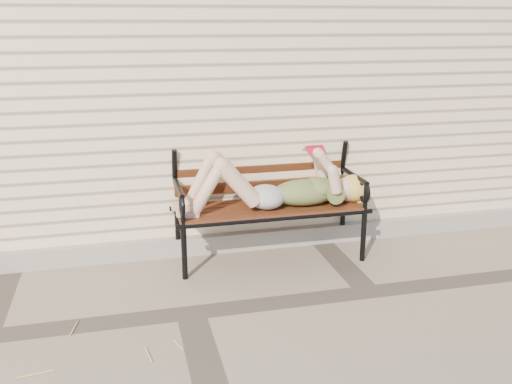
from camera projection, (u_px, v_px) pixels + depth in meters
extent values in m
plane|color=gray|center=(191.00, 313.00, 3.70)|extent=(80.00, 80.00, 0.00)
cube|color=#F5E5C0|center=(149.00, 52.00, 6.06)|extent=(8.00, 4.00, 3.00)
cube|color=gray|center=(175.00, 247.00, 4.58)|extent=(8.00, 0.10, 0.15)
cylinder|color=black|center=(184.00, 252.00, 4.13)|extent=(0.04, 0.04, 0.43)
cylinder|color=black|center=(178.00, 231.00, 4.52)|extent=(0.04, 0.04, 0.43)
cylinder|color=black|center=(363.00, 235.00, 4.45)|extent=(0.04, 0.04, 0.43)
cylinder|color=black|center=(343.00, 218.00, 4.84)|extent=(0.04, 0.04, 0.43)
cube|color=#602818|center=(270.00, 208.00, 4.42)|extent=(1.44, 0.46, 0.03)
cylinder|color=black|center=(277.00, 219.00, 4.23)|extent=(1.51, 0.04, 0.04)
cylinder|color=black|center=(263.00, 202.00, 4.63)|extent=(1.51, 0.04, 0.04)
torus|color=black|center=(260.00, 140.00, 4.58)|extent=(0.26, 0.03, 0.26)
ellipsoid|color=#08323E|center=(304.00, 192.00, 4.43)|extent=(0.51, 0.29, 0.20)
ellipsoid|color=#08323E|center=(318.00, 187.00, 4.44)|extent=(0.25, 0.28, 0.15)
ellipsoid|color=silver|center=(266.00, 197.00, 4.36)|extent=(0.28, 0.32, 0.18)
sphere|color=beige|center=(348.00, 189.00, 4.51)|extent=(0.21, 0.21, 0.21)
ellipsoid|color=#F0CC5A|center=(354.00, 188.00, 4.52)|extent=(0.24, 0.24, 0.22)
cube|color=#AE1326|center=(315.00, 147.00, 4.34)|extent=(0.13, 0.02, 0.02)
cube|color=silver|center=(316.00, 151.00, 4.31)|extent=(0.13, 0.08, 0.05)
cube|color=silver|center=(313.00, 149.00, 4.38)|extent=(0.13, 0.08, 0.05)
cube|color=#AE1326|center=(316.00, 150.00, 4.31)|extent=(0.14, 0.09, 0.05)
cube|color=#AE1326|center=(313.00, 148.00, 4.39)|extent=(0.14, 0.09, 0.05)
cylinder|color=tan|center=(90.00, 383.00, 2.98)|extent=(0.10, 0.06, 0.01)
cylinder|color=tan|center=(44.00, 351.00, 3.26)|extent=(0.07, 0.12, 0.01)
cylinder|color=tan|center=(5.00, 364.00, 3.14)|extent=(0.08, 0.16, 0.01)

